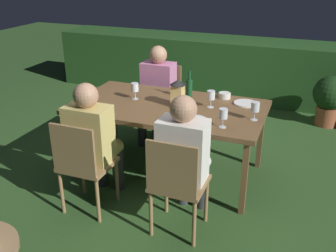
% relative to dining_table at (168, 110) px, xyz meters
% --- Properties ---
extents(ground_plane, '(16.00, 16.00, 0.00)m').
position_rel_dining_table_xyz_m(ground_plane, '(0.00, 0.00, -0.70)').
color(ground_plane, '#2D5123').
extents(dining_table, '(1.88, 1.03, 0.75)m').
position_rel_dining_table_xyz_m(dining_table, '(0.00, 0.00, 0.00)').
color(dining_table, brown).
rests_on(dining_table, ground).
extents(chair_side_right_a, '(0.42, 0.40, 0.87)m').
position_rel_dining_table_xyz_m(chair_side_right_a, '(-0.42, 0.91, -0.21)').
color(chair_side_right_a, '#937047').
rests_on(chair_side_right_a, ground).
extents(person_in_pink, '(0.38, 0.47, 1.15)m').
position_rel_dining_table_xyz_m(person_in_pink, '(-0.42, 0.71, -0.06)').
color(person_in_pink, '#C675A3').
rests_on(person_in_pink, ground).
extents(chair_side_left_b, '(0.42, 0.40, 0.87)m').
position_rel_dining_table_xyz_m(chair_side_left_b, '(0.42, -0.91, -0.21)').
color(chair_side_left_b, '#937047').
rests_on(chair_side_left_b, ground).
extents(person_in_cream, '(0.38, 0.47, 1.15)m').
position_rel_dining_table_xyz_m(person_in_cream, '(0.42, -0.71, -0.06)').
color(person_in_cream, white).
rests_on(person_in_cream, ground).
extents(chair_side_left_a, '(0.42, 0.40, 0.87)m').
position_rel_dining_table_xyz_m(chair_side_left_a, '(-0.42, -0.91, -0.21)').
color(chair_side_left_a, '#937047').
rests_on(chair_side_left_a, ground).
extents(person_in_mustard, '(0.38, 0.47, 1.15)m').
position_rel_dining_table_xyz_m(person_in_mustard, '(-0.42, -0.71, -0.06)').
color(person_in_mustard, tan).
rests_on(person_in_mustard, ground).
extents(lantern_centerpiece, '(0.15, 0.15, 0.27)m').
position_rel_dining_table_xyz_m(lantern_centerpiece, '(0.10, 0.01, 0.20)').
color(lantern_centerpiece, black).
rests_on(lantern_centerpiece, dining_table).
extents(green_bottle_on_table, '(0.07, 0.07, 0.29)m').
position_rel_dining_table_xyz_m(green_bottle_on_table, '(0.13, 0.27, 0.16)').
color(green_bottle_on_table, '#144723').
rests_on(green_bottle_on_table, dining_table).
extents(wine_glass_a, '(0.08, 0.08, 0.17)m').
position_rel_dining_table_xyz_m(wine_glass_a, '(0.63, -0.34, 0.17)').
color(wine_glass_a, silver).
rests_on(wine_glass_a, dining_table).
extents(wine_glass_b, '(0.08, 0.08, 0.17)m').
position_rel_dining_table_xyz_m(wine_glass_b, '(-0.38, 0.05, 0.17)').
color(wine_glass_b, silver).
rests_on(wine_glass_b, dining_table).
extents(wine_glass_c, '(0.08, 0.08, 0.17)m').
position_rel_dining_table_xyz_m(wine_glass_c, '(0.41, 0.09, 0.17)').
color(wine_glass_c, silver).
rests_on(wine_glass_c, dining_table).
extents(wine_glass_d, '(0.08, 0.08, 0.17)m').
position_rel_dining_table_xyz_m(wine_glass_d, '(0.85, -0.08, 0.17)').
color(wine_glass_d, silver).
rests_on(wine_glass_d, dining_table).
extents(plate_a, '(0.23, 0.23, 0.01)m').
position_rel_dining_table_xyz_m(plate_a, '(0.71, 0.30, 0.06)').
color(plate_a, white).
rests_on(plate_a, dining_table).
extents(plate_b, '(0.22, 0.22, 0.01)m').
position_rel_dining_table_xyz_m(plate_b, '(0.36, -0.28, 0.06)').
color(plate_b, silver).
rests_on(plate_b, dining_table).
extents(bowl_olives, '(0.12, 0.12, 0.06)m').
position_rel_dining_table_xyz_m(bowl_olives, '(0.47, 0.40, 0.08)').
color(bowl_olives, silver).
rests_on(bowl_olives, dining_table).
extents(bowl_bread, '(0.15, 0.15, 0.05)m').
position_rel_dining_table_xyz_m(bowl_bread, '(-0.76, -0.40, 0.07)').
color(bowl_bread, '#BCAD8E').
rests_on(bowl_bread, dining_table).
extents(hedge_backdrop, '(5.70, 0.79, 0.91)m').
position_rel_dining_table_xyz_m(hedge_backdrop, '(0.00, 2.68, -0.24)').
color(hedge_backdrop, '#234C1E').
rests_on(hedge_backdrop, ground).
extents(potted_plant_by_hedge, '(0.45, 0.45, 0.68)m').
position_rel_dining_table_xyz_m(potted_plant_by_hedge, '(1.54, 1.93, -0.31)').
color(potted_plant_by_hedge, '#9E5133').
rests_on(potted_plant_by_hedge, ground).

